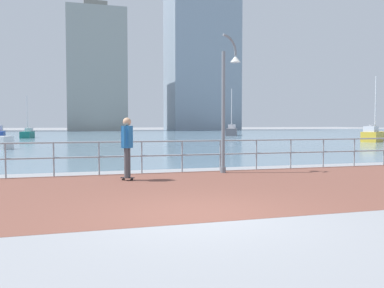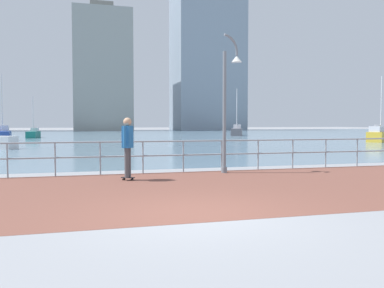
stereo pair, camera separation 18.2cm
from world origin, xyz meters
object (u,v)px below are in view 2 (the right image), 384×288
at_px(sailboat_yellow, 33,134).
at_px(sailboat_ivory, 380,135).
at_px(sailboat_blue, 237,131).
at_px(skateboarder, 128,142).
at_px(lamppost, 228,96).
at_px(sailboat_red, 2,135).

bearing_deg(sailboat_yellow, sailboat_ivory, -31.30).
bearing_deg(sailboat_yellow, sailboat_blue, 3.92).
bearing_deg(sailboat_yellow, skateboarder, -80.54).
distance_m(lamppost, skateboarder, 3.96).
distance_m(sailboat_yellow, sailboat_blue, 25.72).
xyz_separation_m(sailboat_yellow, sailboat_ivory, (31.27, -19.01, 0.11)).
bearing_deg(skateboarder, sailboat_red, 105.53).
xyz_separation_m(lamppost, sailboat_yellow, (-9.89, 37.10, -2.13)).
bearing_deg(sailboat_blue, sailboat_ivory, -74.88).
xyz_separation_m(lamppost, sailboat_red, (-11.78, 28.63, -2.00)).
bearing_deg(sailboat_ivory, sailboat_yellow, 148.70).
xyz_separation_m(skateboarder, sailboat_ivory, (24.91, 19.12, -0.55)).
bearing_deg(skateboarder, lamppost, 16.33).
bearing_deg(sailboat_blue, sailboat_yellow, -176.08).
height_order(lamppost, sailboat_yellow, sailboat_yellow).
bearing_deg(skateboarder, sailboat_ivory, 37.50).
relative_size(sailboat_red, sailboat_blue, 0.98).
xyz_separation_m(sailboat_red, sailboat_blue, (27.54, 10.22, 0.01)).
relative_size(skateboarder, sailboat_red, 0.30).
height_order(sailboat_red, sailboat_ivory, sailboat_red).
bearing_deg(skateboarder, sailboat_blue, 64.18).
bearing_deg(sailboat_red, sailboat_blue, 20.37).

